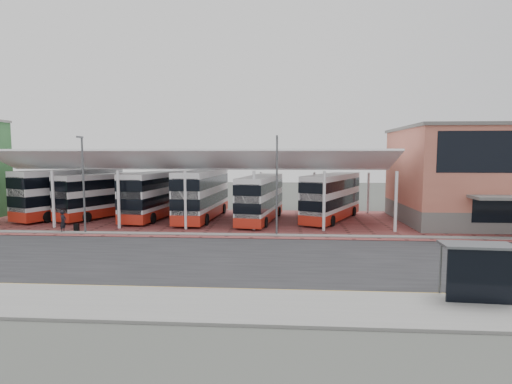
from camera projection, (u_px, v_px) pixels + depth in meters
ground at (245, 255)px, 26.19m from camera, size 140.00×140.00×0.00m
road at (243, 259)px, 25.19m from camera, size 120.00×14.00×0.02m
forecourt at (278, 222)px, 38.96m from camera, size 72.00×16.00×0.06m
sidewalk at (224, 305)px, 17.24m from camera, size 120.00×4.00×0.14m
north_kerb at (252, 235)px, 32.34m from camera, size 120.00×0.80×0.14m
yellow_line_near at (231, 291)px, 19.23m from camera, size 120.00×0.12×0.01m
yellow_line_far at (231, 289)px, 19.53m from camera, size 120.00×0.12×0.01m
canopy at (198, 163)px, 39.90m from camera, size 37.00×11.63×7.07m
terminal at (498, 175)px, 38.03m from camera, size 18.40×14.40×9.25m
lamp_west at (83, 182)px, 32.96m from camera, size 0.16×0.90×8.07m
lamp_east at (277, 182)px, 31.88m from camera, size 0.16×0.90×8.07m
bus_0 at (71, 193)px, 42.18m from camera, size 7.19×12.16×4.96m
bus_1 at (106, 195)px, 42.05m from camera, size 6.77×11.09×4.53m
bus_2 at (156, 195)px, 41.33m from camera, size 3.87×11.72×4.74m
bus_3 at (203, 195)px, 40.63m from camera, size 3.58×12.13×4.94m
bus_4 at (261, 199)px, 39.14m from camera, size 4.23×11.05×4.45m
bus_5 at (332, 197)px, 39.89m from camera, size 7.07×11.15×4.58m
pedestrian at (63, 221)px, 33.48m from camera, size 0.45×0.68×1.86m
suitcase at (76, 227)px, 34.05m from camera, size 0.39×0.28×0.67m
bus_shelter at (486, 266)px, 17.44m from camera, size 3.19×1.62×2.49m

